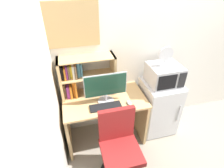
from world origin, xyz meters
TOP-DOWN VIEW (x-y plane):
  - wall_back at (0.40, 0.02)m, footprint 6.40×0.04m
  - desk at (-0.98, -0.33)m, footprint 1.13×0.65m
  - hutch_bookshelf at (-1.27, -0.12)m, footprint 0.75×0.26m
  - monitor at (-0.97, -0.38)m, footprint 0.56×0.22m
  - keyboard at (-1.01, -0.50)m, footprint 0.41×0.14m
  - computer_mouse at (-0.69, -0.51)m, footprint 0.06×0.10m
  - mini_fridge at (-0.11, -0.32)m, footprint 0.53×0.53m
  - microwave at (-0.11, -0.31)m, footprint 0.44×0.41m
  - desk_fan at (-0.15, -0.32)m, footprint 0.20×0.11m
  - desk_chair at (-0.93, -0.91)m, footprint 0.53×0.53m
  - wall_corkboard at (-1.31, -0.01)m, footprint 0.70×0.02m

SIDE VIEW (x-z plane):
  - desk_chair at x=-0.93m, z-range -0.07..0.88m
  - mini_fridge at x=-0.11m, z-range 0.00..0.89m
  - desk at x=-0.98m, z-range 0.14..0.92m
  - keyboard at x=-1.01m, z-range 0.78..0.80m
  - computer_mouse at x=-0.69m, z-range 0.78..0.81m
  - monitor at x=-0.97m, z-range 0.80..1.22m
  - microwave at x=-0.11m, z-range 0.89..1.17m
  - hutch_bookshelf at x=-1.27m, z-range 0.80..1.36m
  - wall_back at x=0.40m, z-range 0.00..2.60m
  - desk_fan at x=-0.15m, z-range 1.19..1.47m
  - wall_corkboard at x=-1.31m, z-range 1.45..1.99m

